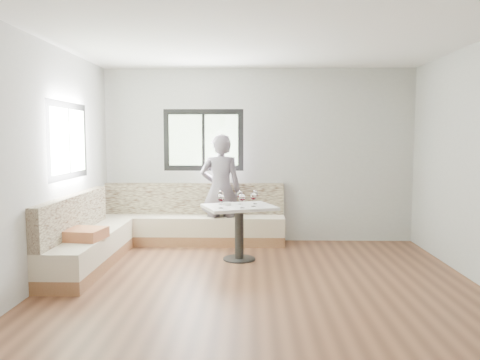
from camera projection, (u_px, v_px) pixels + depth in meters
room at (255, 163)px, 5.19m from camera, size 5.01×5.01×2.81m
banquette at (151, 230)px, 6.86m from camera, size 2.90×2.80×0.95m
table at (239, 219)px, 6.45m from camera, size 1.11×0.99×0.76m
person at (221, 190)px, 7.32m from camera, size 0.65×0.44×1.75m
olive_ramekin at (227, 204)px, 6.46m from camera, size 0.11×0.11×0.04m
wine_glass_a at (221, 198)px, 6.18m from camera, size 0.09×0.09×0.20m
wine_glass_b at (242, 198)px, 6.20m from camera, size 0.09×0.09×0.20m
wine_glass_c at (253, 197)px, 6.34m from camera, size 0.09×0.09×0.20m
wine_glass_d at (240, 195)px, 6.54m from camera, size 0.09×0.09×0.20m
wine_glass_e at (255, 194)px, 6.58m from camera, size 0.09×0.09×0.20m
wine_glass_f at (221, 195)px, 6.54m from camera, size 0.09×0.09×0.20m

